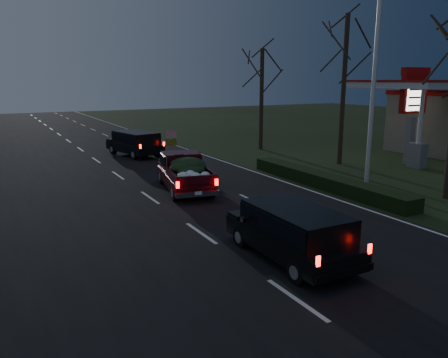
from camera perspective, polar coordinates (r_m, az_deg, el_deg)
name	(u,v)px	position (r m, az deg, el deg)	size (l,w,h in m)	color
ground	(201,234)	(14.33, -3.03, -7.14)	(120.00, 120.00, 0.00)	black
road_asphalt	(201,233)	(14.32, -3.03, -7.10)	(14.00, 120.00, 0.02)	black
hedge_row	(324,181)	(20.86, 12.91, -0.20)	(1.00, 10.00, 0.60)	black
light_pole	(375,66)	(20.84, 19.13, 13.78)	(0.50, 0.90, 9.16)	silver
gas_price_pylon	(413,100)	(27.75, 23.49, 9.48)	(2.00, 0.41, 5.57)	gray
gas_canopy	(422,89)	(29.93, 24.47, 10.68)	(7.10, 6.10, 4.88)	silver
bare_tree_mid	(346,53)	(26.52, 15.61, 15.54)	(3.60, 3.60, 8.50)	black
bare_tree_far	(262,75)	(31.36, 4.98, 13.41)	(3.60, 3.60, 7.00)	black
pickup_truck	(184,170)	(19.73, -5.18, 1.13)	(2.61, 4.86, 2.42)	#3F0811
lead_suv	(135,141)	(29.22, -11.51, 4.88)	(2.76, 4.78, 1.29)	black
rear_suv	(294,228)	(12.15, 9.08, -6.38)	(1.99, 4.28, 1.22)	black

